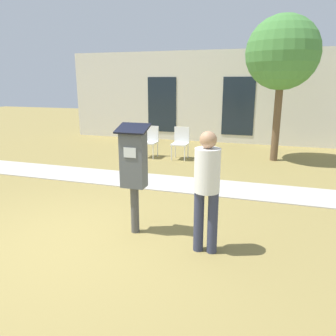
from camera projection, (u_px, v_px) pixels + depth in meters
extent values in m
plane|color=olive|center=(69.00, 241.00, 4.56)|extent=(40.00, 40.00, 0.00)
cube|color=#B7B2A8|center=(146.00, 181.00, 7.27)|extent=(12.00, 1.10, 0.02)
cube|color=silver|center=(200.00, 97.00, 11.82)|extent=(10.00, 0.24, 3.20)
cube|color=#19232D|center=(162.00, 105.00, 12.19)|extent=(1.10, 0.02, 2.00)
cube|color=#19232D|center=(238.00, 106.00, 11.37)|extent=(1.10, 0.02, 2.00)
cylinder|color=#4C4C4C|center=(135.00, 210.00, 4.75)|extent=(0.12, 0.12, 0.70)
cube|color=#4C5156|center=(133.00, 159.00, 4.56)|extent=(0.34, 0.22, 0.80)
cube|color=silver|center=(130.00, 153.00, 4.42)|extent=(0.18, 0.01, 0.14)
cube|color=black|center=(133.00, 128.00, 4.45)|extent=(0.44, 0.31, 0.12)
cylinder|color=#333851|center=(199.00, 221.00, 4.21)|extent=(0.13, 0.13, 0.82)
cylinder|color=#333851|center=(213.00, 223.00, 4.16)|extent=(0.13, 0.13, 0.82)
cylinder|color=white|center=(207.00, 170.00, 4.01)|extent=(0.32, 0.32, 0.55)
sphere|color=tan|center=(208.00, 140.00, 3.91)|extent=(0.21, 0.21, 0.21)
cylinder|color=white|center=(141.00, 151.00, 9.37)|extent=(0.03, 0.03, 0.42)
cylinder|color=white|center=(153.00, 152.00, 9.26)|extent=(0.03, 0.03, 0.42)
cylinder|color=white|center=(145.00, 149.00, 9.72)|extent=(0.03, 0.03, 0.42)
cylinder|color=white|center=(158.00, 149.00, 9.61)|extent=(0.03, 0.03, 0.42)
cube|color=white|center=(149.00, 143.00, 9.43)|extent=(0.44, 0.44, 0.04)
cube|color=white|center=(151.00, 133.00, 9.56)|extent=(0.44, 0.04, 0.44)
cylinder|color=white|center=(171.00, 153.00, 9.15)|extent=(0.03, 0.03, 0.42)
cylinder|color=white|center=(185.00, 154.00, 9.04)|extent=(0.03, 0.03, 0.42)
cylinder|color=white|center=(175.00, 150.00, 9.50)|extent=(0.03, 0.03, 0.42)
cylinder|color=white|center=(188.00, 151.00, 9.39)|extent=(0.03, 0.03, 0.42)
cube|color=white|center=(180.00, 144.00, 9.21)|extent=(0.44, 0.44, 0.04)
cube|color=white|center=(182.00, 135.00, 9.34)|extent=(0.44, 0.04, 0.44)
cylinder|color=brown|center=(277.00, 121.00, 8.92)|extent=(0.20, 0.20, 2.20)
sphere|color=#47843D|center=(283.00, 53.00, 8.47)|extent=(1.90, 1.90, 1.90)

